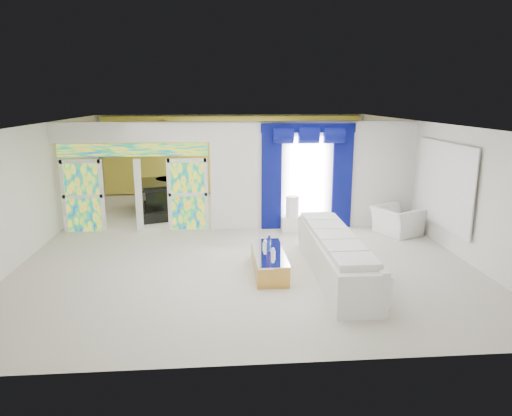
{
  "coord_description": "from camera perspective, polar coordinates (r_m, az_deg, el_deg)",
  "views": [
    {
      "loc": [
        -0.56,
        -11.78,
        3.63
      ],
      "look_at": [
        0.3,
        -1.2,
        1.1
      ],
      "focal_mm": 32.65,
      "sensor_mm": 36.0,
      "label": 1
    }
  ],
  "objects": [
    {
      "name": "piano_bench",
      "position": [
        14.18,
        -12.11,
        -1.13
      ],
      "size": [
        0.92,
        0.6,
        0.29
      ],
      "primitive_type": "cube",
      "rotation": [
        0.0,
        0.0,
        0.35
      ],
      "color": "black",
      "rests_on": "ground"
    },
    {
      "name": "chandelier",
      "position": [
        15.31,
        -11.32,
        9.48
      ],
      "size": [
        0.6,
        0.6,
        0.6
      ],
      "primitive_type": "sphere",
      "color": "gold",
      "rests_on": "ceiling"
    },
    {
      "name": "blue_drape_right",
      "position": [
        13.3,
        10.52,
        3.53
      ],
      "size": [
        0.55,
        0.1,
        2.8
      ],
      "primitive_type": "cube",
      "color": "#060341",
      "rests_on": "ground"
    },
    {
      "name": "tv_console",
      "position": [
        15.73,
        -19.16,
        0.94
      ],
      "size": [
        0.7,
        0.66,
        0.87
      ],
      "primitive_type": "cube",
      "rotation": [
        0.0,
        0.0,
        0.2
      ],
      "color": "tan",
      "rests_on": "ground"
    },
    {
      "name": "console_table",
      "position": [
        13.07,
        5.73,
        -1.88
      ],
      "size": [
        1.2,
        0.41,
        0.4
      ],
      "primitive_type": "cube",
      "rotation": [
        0.0,
        0.0,
        -0.03
      ],
      "color": "white",
      "rests_on": "ground"
    },
    {
      "name": "armchair",
      "position": [
        13.18,
        16.84,
        -1.5
      ],
      "size": [
        1.37,
        1.45,
        0.74
      ],
      "primitive_type": "imported",
      "rotation": [
        0.0,
        0.0,
        1.98
      ],
      "color": "white",
      "rests_on": "ground"
    },
    {
      "name": "white_sofa",
      "position": [
        9.87,
        9.67,
        -5.95
      ],
      "size": [
        0.95,
        4.13,
        0.78
      ],
      "primitive_type": "cube",
      "rotation": [
        0.0,
        0.0,
        -0.02
      ],
      "color": "white",
      "rests_on": "ground"
    },
    {
      "name": "grand_piano",
      "position": [
        15.66,
        -11.44,
        1.52
      ],
      "size": [
        1.99,
        2.26,
        0.95
      ],
      "primitive_type": "cube",
      "rotation": [
        0.0,
        0.0,
        0.35
      ],
      "color": "black",
      "rests_on": "ground"
    },
    {
      "name": "stained_panel_right",
      "position": [
        13.08,
        -8.34,
        1.66
      ],
      "size": [
        0.95,
        0.04,
        2.0
      ],
      "primitive_type": "cube",
      "color": "#994C3F",
      "rests_on": "ground"
    },
    {
      "name": "blue_drape_left",
      "position": [
        12.93,
        1.91,
        3.47
      ],
      "size": [
        0.55,
        0.1,
        2.8
      ],
      "primitive_type": "cube",
      "color": "#060341",
      "rests_on": "ground"
    },
    {
      "name": "dividing_header",
      "position": [
        13.02,
        -14.95,
        8.97
      ],
      "size": [
        4.3,
        0.18,
        0.55
      ],
      "primitive_type": "cube",
      "color": "white",
      "rests_on": "dividing_wall"
    },
    {
      "name": "table_lamp",
      "position": [
        12.9,
        4.47,
        0.18
      ],
      "size": [
        0.36,
        0.36,
        0.58
      ],
      "primitive_type": "cylinder",
      "color": "white",
      "rests_on": "console_table"
    },
    {
      "name": "decanters",
      "position": [
        9.84,
        1.57,
        -5.11
      ],
      "size": [
        0.22,
        1.28,
        0.23
      ],
      "color": "#201595",
      "rests_on": "coffee_table"
    },
    {
      "name": "coffee_table",
      "position": [
        9.98,
        1.62,
        -6.64
      ],
      "size": [
        0.67,
        1.92,
        0.42
      ],
      "primitive_type": "cube",
      "rotation": [
        0.0,
        0.0,
        -0.02
      ],
      "color": "#BD8C3B",
      "rests_on": "ground"
    },
    {
      "name": "dividing_wall",
      "position": [
        13.24,
        7.25,
        4.04
      ],
      "size": [
        5.7,
        0.18,
        3.0
      ],
      "primitive_type": "cube",
      "color": "white",
      "rests_on": "ground"
    },
    {
      "name": "stained_transom",
      "position": [
        13.06,
        -14.83,
        6.9
      ],
      "size": [
        4.0,
        0.05,
        0.35
      ],
      "primitive_type": "cube",
      "color": "#994C3F",
      "rests_on": "dividing_header"
    },
    {
      "name": "floor",
      "position": [
        12.34,
        -1.84,
        -3.71
      ],
      "size": [
        12.0,
        12.0,
        0.0
      ],
      "primitive_type": "plane",
      "color": "#B7AF9E",
      "rests_on": "ground"
    },
    {
      "name": "stained_panel_left",
      "position": [
        13.57,
        -20.44,
        1.38
      ],
      "size": [
        0.95,
        0.04,
        2.0
      ],
      "primitive_type": "cube",
      "color": "#994C3F",
      "rests_on": "ground"
    },
    {
      "name": "blue_pelmet",
      "position": [
        12.91,
        6.44,
        9.73
      ],
      "size": [
        2.6,
        0.12,
        0.25
      ],
      "primitive_type": "cube",
      "color": "#060341",
      "rests_on": "dividing_wall"
    },
    {
      "name": "wall_mirror",
      "position": [
        12.28,
        22.07,
        2.67
      ],
      "size": [
        0.04,
        2.7,
        1.9
      ],
      "primitive_type": "cube",
      "color": "white",
      "rests_on": "ground"
    },
    {
      "name": "window_pane",
      "position": [
        13.1,
        6.26,
        3.75
      ],
      "size": [
        1.0,
        0.02,
        2.3
      ],
      "primitive_type": "cube",
      "color": "white",
      "rests_on": "dividing_wall"
    },
    {
      "name": "gold_curtains",
      "position": [
        17.82,
        -2.83,
        6.53
      ],
      "size": [
        9.7,
        0.12,
        2.9
      ],
      "primitive_type": "cube",
      "color": "gold",
      "rests_on": "ground"
    }
  ]
}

